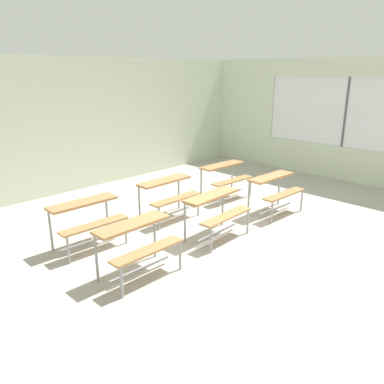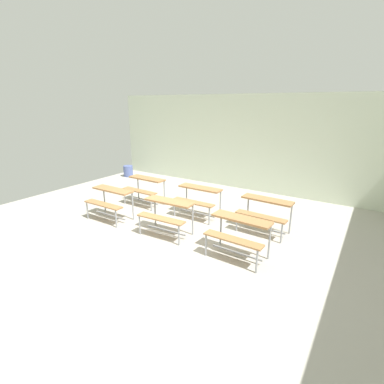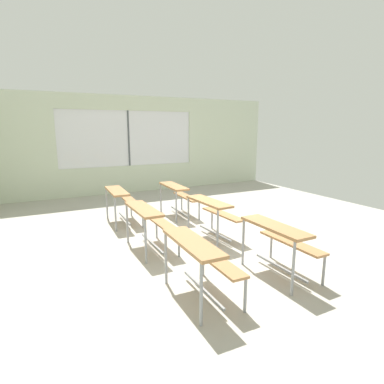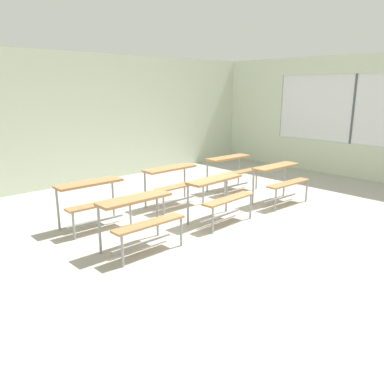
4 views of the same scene
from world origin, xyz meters
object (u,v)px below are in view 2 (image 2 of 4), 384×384
at_px(desk_bench_r1c2, 265,208).
at_px(trash_bin, 128,171).
at_px(desk_bench_r0c0, 110,197).
at_px(desk_bench_r0c2, 239,229).
at_px(desk_bench_r0c1, 166,210).
at_px(desk_bench_r1c0, 144,185).
at_px(desk_bench_r1c1, 198,195).

distance_m(desk_bench_r1c2, trash_bin, 6.43).
bearing_deg(desk_bench_r1c2, trash_bin, 164.42).
xyz_separation_m(desk_bench_r0c0, desk_bench_r0c2, (3.35, 0.02, 0.00)).
relative_size(desk_bench_r0c0, desk_bench_r0c1, 0.98).
height_order(desk_bench_r0c1, desk_bench_r0c2, same).
height_order(desk_bench_r0c1, desk_bench_r1c2, same).
distance_m(desk_bench_r0c1, desk_bench_r0c2, 1.68).
bearing_deg(trash_bin, desk_bench_r0c1, -36.26).
distance_m(desk_bench_r0c1, desk_bench_r1c2, 2.12).
height_order(desk_bench_r1c0, desk_bench_r1c1, same).
xyz_separation_m(desk_bench_r0c0, desk_bench_r0c1, (1.67, 0.07, 0.00)).
bearing_deg(desk_bench_r1c1, desk_bench_r0c2, -37.75).
xyz_separation_m(desk_bench_r0c2, desk_bench_r1c0, (-3.38, 1.24, 0.00)).
bearing_deg(trash_bin, desk_bench_r1c1, -24.39).
distance_m(desk_bench_r0c1, trash_bin, 5.46).
distance_m(desk_bench_r0c0, trash_bin, 4.29).
bearing_deg(desk_bench_r1c2, desk_bench_r0c1, -141.61).
height_order(desk_bench_r0c1, desk_bench_r1c1, same).
bearing_deg(desk_bench_r1c0, desk_bench_r0c2, -18.95).
xyz_separation_m(desk_bench_r0c0, desk_bench_r1c1, (1.70, 1.29, 0.00)).
xyz_separation_m(desk_bench_r0c1, desk_bench_r1c0, (-1.70, 1.19, 0.00)).
bearing_deg(desk_bench_r0c0, desk_bench_r1c2, 20.70).
relative_size(desk_bench_r0c1, trash_bin, 2.71).
bearing_deg(desk_bench_r0c1, desk_bench_r1c2, 33.11).
xyz_separation_m(desk_bench_r0c0, desk_bench_r1c0, (-0.03, 1.26, 0.00)).
bearing_deg(trash_bin, desk_bench_r0c0, -50.42).
bearing_deg(desk_bench_r0c2, desk_bench_r1c0, 161.83).
xyz_separation_m(desk_bench_r0c2, desk_bench_r1c2, (0.03, 1.29, 0.00)).
relative_size(desk_bench_r0c1, desk_bench_r1c1, 1.02).
bearing_deg(desk_bench_r0c0, desk_bench_r1c1, 36.68).
bearing_deg(desk_bench_r0c2, desk_bench_r0c1, -179.62).
relative_size(desk_bench_r0c1, desk_bench_r1c0, 1.01).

